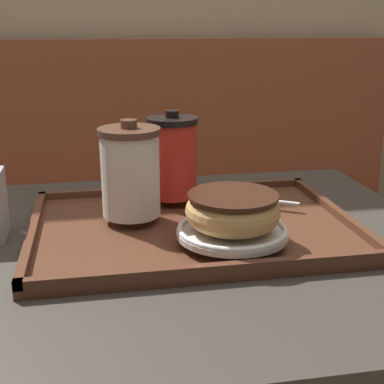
{
  "coord_description": "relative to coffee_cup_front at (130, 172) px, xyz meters",
  "views": [
    {
      "loc": [
        -0.11,
        -0.72,
        1.05
      ],
      "look_at": [
        0.02,
        0.03,
        0.81
      ],
      "focal_mm": 50.0,
      "sensor_mm": 36.0,
      "label": 1
    }
  ],
  "objects": [
    {
      "name": "coffee_cup_rear",
      "position": [
        0.08,
        0.08,
        -0.0
      ],
      "size": [
        0.08,
        0.08,
        0.15
      ],
      "color": "red",
      "rests_on": "serving_tray"
    },
    {
      "name": "cafe_table",
      "position": [
        0.06,
        -0.06,
        -0.28
      ],
      "size": [
        0.8,
        0.67,
        0.74
      ],
      "color": "#38332D",
      "rests_on": "ground_plane"
    },
    {
      "name": "booth_bench",
      "position": [
        0.08,
        0.81,
        -0.52
      ],
      "size": [
        1.73,
        0.44,
        1.0
      ],
      "color": "brown",
      "rests_on": "ground_plane"
    },
    {
      "name": "serving_tray",
      "position": [
        0.09,
        -0.03,
        -0.08
      ],
      "size": [
        0.48,
        0.35,
        0.02
      ],
      "color": "#512D1E",
      "rests_on": "cafe_table"
    },
    {
      "name": "spoon",
      "position": [
        0.18,
        0.05,
        -0.06
      ],
      "size": [
        0.13,
        0.09,
        0.01
      ],
      "rotation": [
        0.0,
        0.0,
        2.6
      ],
      "color": "silver",
      "rests_on": "serving_tray"
    },
    {
      "name": "plate_with_chocolate_donut",
      "position": [
        0.13,
        -0.11,
        -0.06
      ],
      "size": [
        0.15,
        0.15,
        0.01
      ],
      "color": "white",
      "rests_on": "serving_tray"
    },
    {
      "name": "donut_chocolate_glazed",
      "position": [
        0.13,
        -0.11,
        -0.03
      ],
      "size": [
        0.13,
        0.13,
        0.05
      ],
      "color": "tan",
      "rests_on": "plate_with_chocolate_donut"
    },
    {
      "name": "coffee_cup_front",
      "position": [
        0.0,
        0.0,
        0.0
      ],
      "size": [
        0.09,
        0.09,
        0.15
      ],
      "color": "white",
      "rests_on": "serving_tray"
    }
  ]
}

